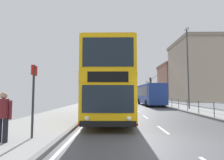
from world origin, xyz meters
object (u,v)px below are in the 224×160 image
(bare_tree_far_00, at_px, (151,89))
(background_building_00, at_px, (178,82))
(pedestrian_with_backpack, at_px, (3,113))
(background_building_01, at_px, (201,71))
(street_lamp_far_side, at_px, (188,62))
(double_decker_bus_main, at_px, (111,85))
(background_bus_far_lane, at_px, (150,94))
(bus_stop_sign_near, at_px, (33,92))

(bare_tree_far_00, distance_m, background_building_00, 18.54)
(pedestrian_with_backpack, xyz_separation_m, background_building_01, (23.21, 35.10, 5.78))
(pedestrian_with_backpack, height_order, bare_tree_far_00, bare_tree_far_00)
(pedestrian_with_backpack, xyz_separation_m, street_lamp_far_side, (11.68, 13.83, 4.11))
(double_decker_bus_main, xyz_separation_m, bare_tree_far_00, (7.89, 25.27, 0.45))
(double_decker_bus_main, relative_size, background_building_00, 0.96)
(double_decker_bus_main, bearing_deg, background_bus_far_lane, 68.80)
(pedestrian_with_backpack, distance_m, background_building_01, 42.48)
(street_lamp_far_side, xyz_separation_m, bare_tree_far_00, (-0.41, 18.47, -2.42))
(background_building_01, bearing_deg, bare_tree_far_00, -166.80)
(bare_tree_far_00, bearing_deg, background_building_01, 13.20)
(bus_stop_sign_near, bearing_deg, background_building_00, 65.20)
(bus_stop_sign_near, distance_m, bare_tree_far_00, 33.43)
(background_bus_far_lane, distance_m, pedestrian_with_backpack, 23.30)
(double_decker_bus_main, bearing_deg, street_lamp_far_side, 39.30)
(background_bus_far_lane, bearing_deg, street_lamp_far_side, -70.61)
(double_decker_bus_main, height_order, background_bus_far_lane, double_decker_bus_main)
(street_lamp_far_side, relative_size, bare_tree_far_00, 1.63)
(background_bus_far_lane, bearing_deg, bus_stop_sign_near, -111.64)
(double_decker_bus_main, xyz_separation_m, background_building_00, (18.81, 40.07, 2.85))
(double_decker_bus_main, height_order, background_building_01, background_building_01)
(pedestrian_with_backpack, height_order, bus_stop_sign_near, bus_stop_sign_near)
(double_decker_bus_main, distance_m, pedestrian_with_backpack, 7.89)
(background_building_01, bearing_deg, pedestrian_with_backpack, -123.48)
(double_decker_bus_main, bearing_deg, bare_tree_far_00, 72.65)
(background_bus_far_lane, distance_m, bare_tree_far_00, 11.10)
(pedestrian_with_backpack, bearing_deg, street_lamp_far_side, 49.81)
(street_lamp_far_side, xyz_separation_m, background_building_00, (10.50, 33.27, -0.02))
(bare_tree_far_00, relative_size, background_building_01, 0.40)
(street_lamp_far_side, height_order, background_building_00, background_building_00)
(background_bus_far_lane, distance_m, bus_stop_sign_near, 22.48)
(background_building_00, xyz_separation_m, background_building_01, (1.04, -11.99, 1.69))
(double_decker_bus_main, distance_m, background_bus_far_lane, 15.53)
(street_lamp_far_side, bearing_deg, bare_tree_far_00, 91.29)
(bus_stop_sign_near, relative_size, street_lamp_far_side, 0.30)
(double_decker_bus_main, height_order, background_building_00, background_building_00)
(bare_tree_far_00, bearing_deg, street_lamp_far_side, -88.71)
(bus_stop_sign_near, bearing_deg, street_lamp_far_side, 50.28)
(background_bus_far_lane, relative_size, background_building_01, 0.72)
(background_bus_far_lane, xyz_separation_m, pedestrian_with_backpack, (-8.98, -21.49, -0.60))
(double_decker_bus_main, relative_size, street_lamp_far_side, 1.21)
(double_decker_bus_main, height_order, bare_tree_far_00, bare_tree_far_00)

